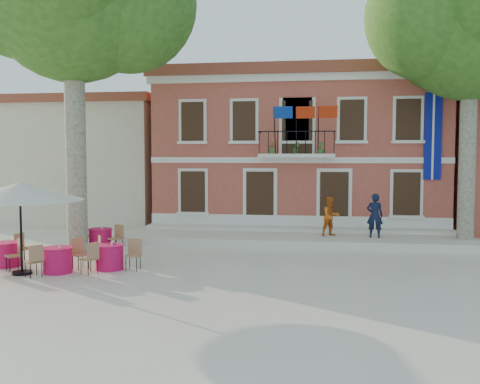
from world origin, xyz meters
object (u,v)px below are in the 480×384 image
cafe_table_0 (7,253)px  pedestrian_navy (375,216)px  pedestrian_orange (331,216)px  cafe_table_2 (58,259)px  plane_tree_east (471,25)px  cafe_table_1 (110,256)px  patio_umbrella (20,192)px  cafe_table_3 (100,238)px

cafe_table_0 → pedestrian_navy: bearing=25.9°
pedestrian_orange → cafe_table_2: bearing=-171.4°
pedestrian_navy → cafe_table_0: (-11.95, -5.80, -0.73)m
plane_tree_east → cafe_table_1: 15.54m
patio_umbrella → cafe_table_3: bearing=82.0°
patio_umbrella → cafe_table_0: 2.47m
patio_umbrella → pedestrian_navy: patio_umbrella is taller
pedestrian_navy → cafe_table_2: (-9.90, -6.44, -0.74)m
cafe_table_0 → patio_umbrella: bearing=-41.4°
plane_tree_east → cafe_table_3: plane_tree_east is taller
cafe_table_0 → cafe_table_2: (2.05, -0.64, -0.01)m
patio_umbrella → pedestrian_orange: 11.56m
pedestrian_navy → cafe_table_3: (-10.26, -2.41, -0.74)m
cafe_table_1 → cafe_table_3: 3.77m
plane_tree_east → cafe_table_0: bearing=-158.8°
pedestrian_orange → cafe_table_0: 11.87m
pedestrian_orange → cafe_table_1: (-6.85, -5.90, -0.66)m
cafe_table_3 → cafe_table_0: bearing=-116.4°
patio_umbrella → pedestrian_navy: size_ratio=2.12×
cafe_table_1 → patio_umbrella: bearing=-157.2°
cafe_table_2 → patio_umbrella: bearing=-162.5°
patio_umbrella → cafe_table_2: patio_umbrella is taller
plane_tree_east → patio_umbrella: bearing=-154.2°
plane_tree_east → cafe_table_2: size_ratio=6.29×
plane_tree_east → patio_umbrella: 16.95m
patio_umbrella → cafe_table_0: patio_umbrella is taller
cafe_table_2 → cafe_table_3: same height
cafe_table_0 → cafe_table_3: bearing=63.6°
cafe_table_0 → cafe_table_1: (3.41, 0.03, 0.00)m
plane_tree_east → pedestrian_orange: 8.92m
pedestrian_orange → cafe_table_1: pedestrian_orange is taller
patio_umbrella → pedestrian_orange: size_ratio=2.33×
pedestrian_navy → pedestrian_orange: size_ratio=1.10×
cafe_table_1 → cafe_table_2: same height
patio_umbrella → plane_tree_east: bearing=25.8°
patio_umbrella → cafe_table_3: (0.61, 4.34, -2.02)m
pedestrian_orange → cafe_table_1: 9.07m
cafe_table_1 → cafe_table_2: (-1.35, -0.67, -0.01)m
patio_umbrella → cafe_table_3: size_ratio=1.88×
pedestrian_navy → pedestrian_orange: (-1.69, 0.14, -0.08)m
cafe_table_1 → plane_tree_east: bearing=26.3°
pedestrian_orange → plane_tree_east: bearing=-29.9°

